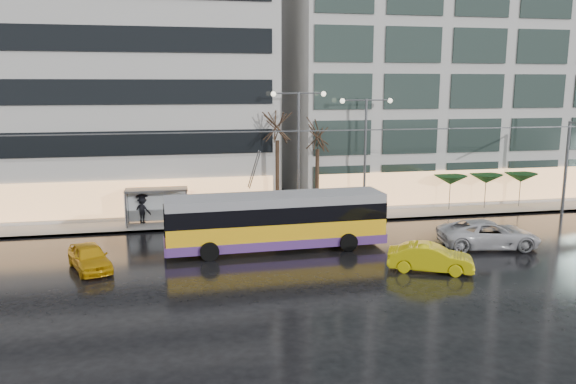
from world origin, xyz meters
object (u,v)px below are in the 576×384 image
object	(u,v)px
street_lamp_near	(299,137)
trolleybus	(276,223)
taxi_a	(89,257)
bus_shelter	(151,198)

from	to	relation	value
street_lamp_near	trolleybus	bearing A→B (deg)	-112.01
street_lamp_near	taxi_a	distance (m)	16.92
trolleybus	taxi_a	size ratio (longest dim) A/B	3.17
street_lamp_near	taxi_a	size ratio (longest dim) A/B	2.20
taxi_a	street_lamp_near	bearing A→B (deg)	13.45
bus_shelter	trolleybus	bearing A→B (deg)	-43.96
trolleybus	bus_shelter	size ratio (longest dim) A/B	3.10
taxi_a	bus_shelter	bearing A→B (deg)	51.26
trolleybus	bus_shelter	xyz separation A→B (m)	(-7.44, 7.17, 0.34)
trolleybus	bus_shelter	world-z (taller)	trolleybus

